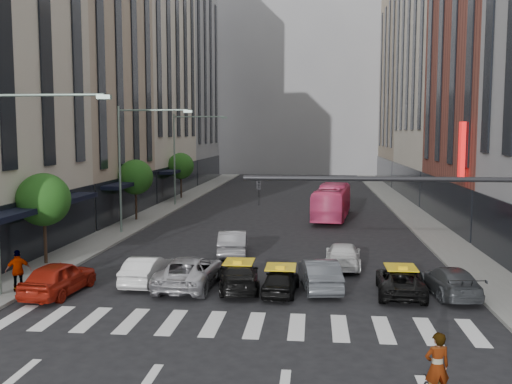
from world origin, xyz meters
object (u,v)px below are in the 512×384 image
(bus, at_px, (332,202))
(streetlamp_far, at_px, (184,147))
(car_white_front, at_px, (147,270))
(streetlamp_mid, at_px, (133,152))
(streetlamp_near, at_px, (15,164))
(taxi_center, at_px, (281,281))
(pedestrian_far, at_px, (18,271))
(car_red, at_px, (59,278))
(taxi_left, at_px, (239,276))

(bus, bearing_deg, streetlamp_far, -19.08)
(car_white_front, bearing_deg, streetlamp_mid, -67.45)
(streetlamp_near, relative_size, car_white_front, 2.19)
(streetlamp_far, height_order, taxi_center, streetlamp_far)
(car_white_front, bearing_deg, pedestrian_far, 26.93)
(streetlamp_near, bearing_deg, taxi_center, 8.79)
(streetlamp_far, bearing_deg, streetlamp_near, -90.00)
(streetlamp_mid, xyz_separation_m, streetlamp_far, (0.00, 16.00, 0.00))
(streetlamp_near, height_order, car_red, streetlamp_near)
(pedestrian_far, bearing_deg, streetlamp_mid, -120.58)
(taxi_left, bearing_deg, car_white_front, -15.57)
(car_white_front, height_order, bus, bus)
(pedestrian_far, bearing_deg, taxi_left, 161.05)
(streetlamp_near, bearing_deg, taxi_left, 13.73)
(taxi_left, bearing_deg, streetlamp_mid, -63.43)
(streetlamp_mid, relative_size, bus, 0.88)
(car_red, bearing_deg, taxi_left, -163.97)
(streetlamp_mid, xyz_separation_m, pedestrian_far, (-0.36, -15.48, -4.81))
(streetlamp_mid, relative_size, car_red, 2.01)
(streetlamp_mid, xyz_separation_m, bus, (14.36, 8.93, -4.47))
(pedestrian_far, bearing_deg, bus, -150.35)
(streetlamp_near, bearing_deg, car_white_front, 31.02)
(streetlamp_far, bearing_deg, pedestrian_far, -90.65)
(taxi_left, xyz_separation_m, bus, (4.95, 22.63, 0.78))
(streetlamp_near, xyz_separation_m, taxi_left, (9.42, 2.30, -5.25))
(streetlamp_near, relative_size, streetlamp_far, 1.00)
(streetlamp_near, distance_m, streetlamp_far, 32.00)
(car_red, bearing_deg, car_white_front, -142.37)
(taxi_center, bearing_deg, streetlamp_mid, -47.07)
(streetlamp_mid, bearing_deg, taxi_center, -51.36)
(car_white_front, height_order, taxi_left, car_white_front)
(streetlamp_near, height_order, streetlamp_far, same)
(streetlamp_mid, height_order, car_red, streetlamp_mid)
(car_white_front, relative_size, taxi_left, 0.92)
(car_red, bearing_deg, pedestrian_far, 10.78)
(car_white_front, height_order, pedestrian_far, pedestrian_far)
(car_red, bearing_deg, streetlamp_mid, -79.87)
(streetlamp_near, height_order, car_white_front, streetlamp_near)
(car_red, relative_size, bus, 0.44)
(car_red, relative_size, taxi_center, 1.24)
(streetlamp_mid, distance_m, pedestrian_far, 16.21)
(car_red, bearing_deg, bus, -113.32)
(car_red, xyz_separation_m, bus, (12.93, 24.22, 0.67))
(car_white_front, xyz_separation_m, bus, (9.52, 22.02, 0.75))
(streetlamp_near, relative_size, car_red, 2.01)
(streetlamp_near, distance_m, pedestrian_far, 4.85)
(streetlamp_near, xyz_separation_m, streetlamp_far, (0.00, 32.00, 0.00))
(streetlamp_far, distance_m, car_white_front, 29.95)
(taxi_center, bearing_deg, car_white_front, -5.71)
(streetlamp_mid, relative_size, taxi_center, 2.48)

